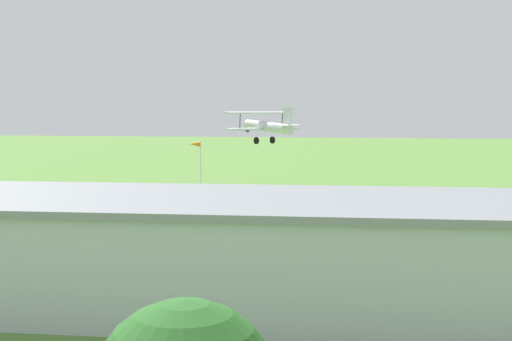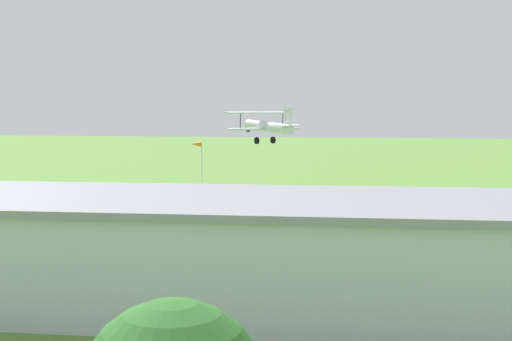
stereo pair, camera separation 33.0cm
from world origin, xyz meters
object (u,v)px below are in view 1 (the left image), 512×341
Objects in this scene: person_near_hangar_door at (511,251)px; person_at_fence_line at (512,257)px; hangar at (193,250)px; person_beside_truck at (476,252)px; person_crossing_taxiway at (456,238)px; car_black at (11,232)px; biplane at (266,125)px; windsock at (196,149)px; person_by_parked_cars at (445,236)px.

person_at_fence_line is at bearing 83.29° from person_near_hangar_door.
person_beside_truck is at bearing -141.36° from hangar.
hangar is at bearing 49.30° from person_crossing_taxiway.
car_black is 2.93× the size of person_beside_truck.
person_at_fence_line is at bearing 138.23° from biplane.
person_at_fence_line is 0.25× the size of windsock.
person_beside_truck is 0.24× the size of windsock.
windsock is at bearing -75.15° from hangar.
hangar is 22.58m from person_near_hangar_door.
windsock is (25.69, -23.20, 5.11)m from person_by_parked_cars.
person_crossing_taxiway is 1.08× the size of person_by_parked_cars.
windsock is (27.24, -29.22, 5.11)m from person_beside_truck.
person_at_fence_line reaches higher than car_black.
person_near_hangar_door is at bearing 123.48° from person_crossing_taxiway.
person_beside_truck is 0.90× the size of person_near_hangar_door.
hangar is at bearing 104.85° from windsock.
person_by_parked_cars is at bearing -58.98° from person_crossing_taxiway.
person_at_fence_line is (-18.08, -11.13, -2.02)m from hangar.
person_near_hangar_door is 1.05× the size of person_at_fence_line.
biplane is 23.93m from person_beside_truck.
person_by_parked_cars is at bearing -57.00° from person_near_hangar_door.
person_crossing_taxiway is (3.07, -4.65, -0.04)m from person_near_hangar_door.
windsock is at bearing -42.72° from person_crossing_taxiway.
hangar reaches higher than car_black.
windsock is at bearing -53.55° from biplane.
windsock reaches higher than person_near_hangar_door.
person_near_hangar_door reaches higher than person_at_fence_line.
hangar is at bearing 35.51° from person_near_hangar_door.
biplane is 17.89m from windsock.
windsock is at bearing -42.08° from person_by_parked_cars.
hangar is at bearing 142.35° from car_black.
person_at_fence_line is (-36.52, 3.10, 0.00)m from car_black.
car_black reaches higher than person_beside_truck.
hangar is at bearing 52.41° from person_by_parked_cars.
person_crossing_taxiway is at bearing -174.11° from car_black.
windsock reaches higher than person_by_parked_cars.
hangar reaches higher than person_at_fence_line.
person_crossing_taxiway is at bearing -80.10° from person_beside_truck.
car_black is 36.77m from person_near_hangar_door.
person_by_parked_cars is (3.55, -7.75, -0.06)m from person_at_fence_line.
hangar is at bearing 91.40° from biplane.
windsock reaches higher than car_black.
person_at_fence_line is (-18.76, 16.76, -8.05)m from biplane.
person_beside_truck is at bearing 132.99° from windsock.
person_by_parked_cars is (3.78, -5.82, -0.10)m from person_near_hangar_door.
person_near_hangar_door is at bearing 142.01° from biplane.
hangar is 21.33m from person_at_fence_line.
car_black is 33.30m from person_by_parked_cars.
person_by_parked_cars is (1.55, -6.02, -0.01)m from person_beside_truck.
biplane is 4.54× the size of person_by_parked_cars.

